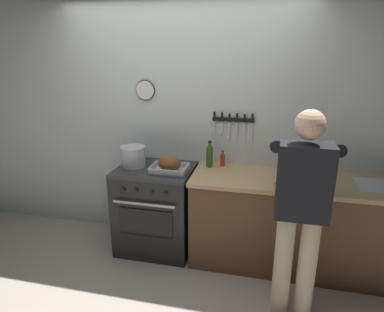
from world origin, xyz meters
The scene contains 10 objects.
wall_back centered at (0.00, 1.35, 1.30)m, with size 6.00×0.13×2.60m.
counter_block centered at (1.21, 0.99, 0.46)m, with size 2.03×0.65×0.90m.
stove centered at (-0.22, 0.99, 0.45)m, with size 0.76×0.67×0.90m.
person_cook centered at (1.14, 0.36, 0.95)m, with size 0.51×0.63×1.66m.
roasting_pan centered at (-0.04, 0.92, 0.97)m, with size 0.35×0.26×0.16m.
stock_pot centered at (-0.45, 1.00, 1.00)m, with size 0.25×0.25×0.20m.
cutting_board centered at (1.13, 0.93, 0.91)m, with size 0.36×0.24×0.02m, color tan.
bottle_vinegar centered at (1.36, 1.06, 1.00)m, with size 0.06×0.06×0.25m.
bottle_hot_sauce centered at (0.43, 1.21, 0.97)m, with size 0.05×0.05×0.16m.
bottle_olive_oil centered at (0.31, 1.15, 1.01)m, with size 0.07×0.07×0.27m.
Camera 1 is at (0.86, -2.01, 2.05)m, focal length 31.40 mm.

